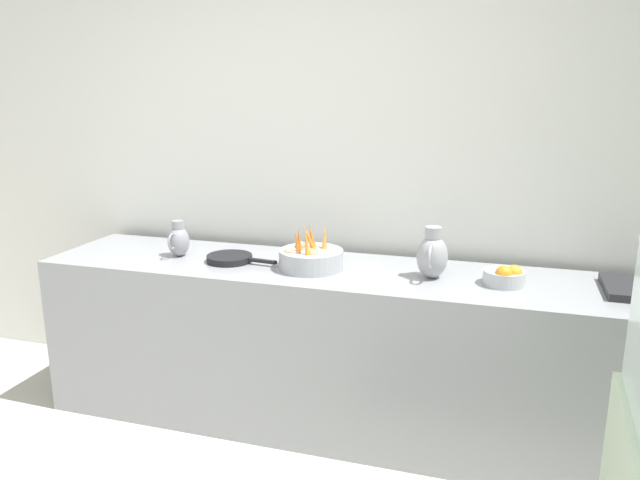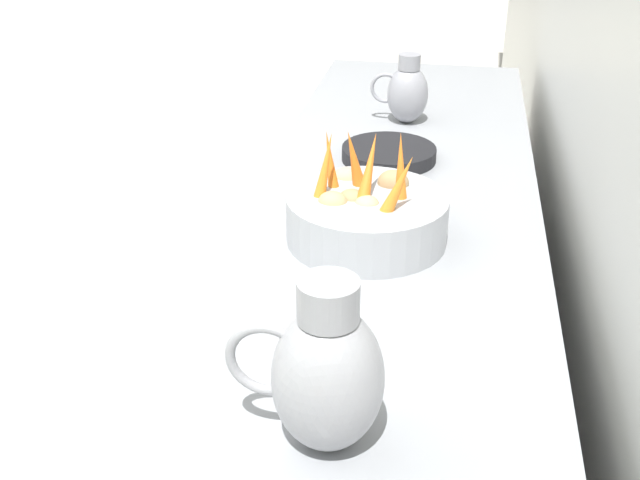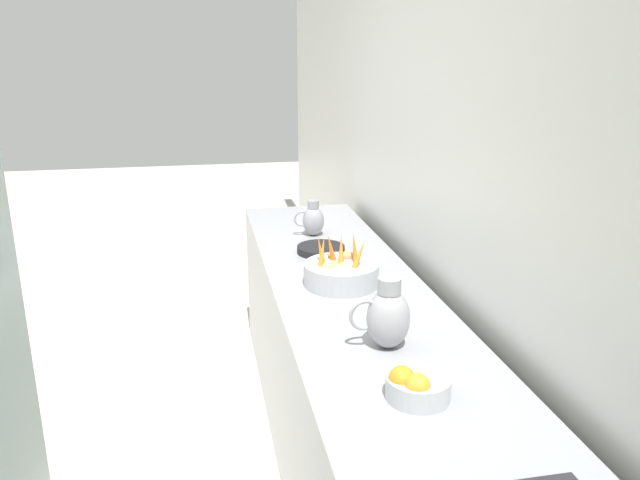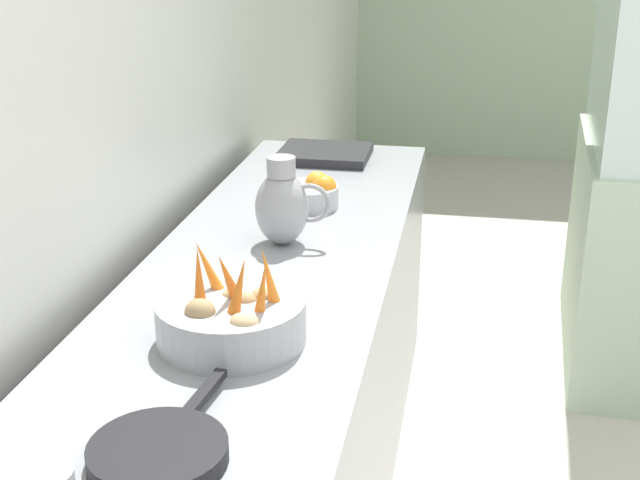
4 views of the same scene
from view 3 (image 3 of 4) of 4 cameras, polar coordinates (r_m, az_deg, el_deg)
tile_wall_left at (r=2.12m, az=19.07°, el=6.59°), size 0.10×8.92×3.00m
prep_counter at (r=2.77m, az=3.32°, el=-13.68°), size 0.67×3.19×0.87m
vegetable_colander at (r=2.70m, az=1.92°, el=-2.97°), size 0.33×0.33×0.23m
orange_bowl at (r=1.89m, az=8.76°, el=-13.08°), size 0.19×0.19×0.11m
metal_pitcher_tall at (r=2.15m, az=6.20°, el=-6.96°), size 0.21×0.15×0.25m
metal_pitcher_short at (r=3.41m, az=-0.65°, el=1.88°), size 0.17×0.12×0.20m
skillet_on_counter at (r=3.13m, az=0.09°, el=-0.89°), size 0.24×0.40×0.03m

